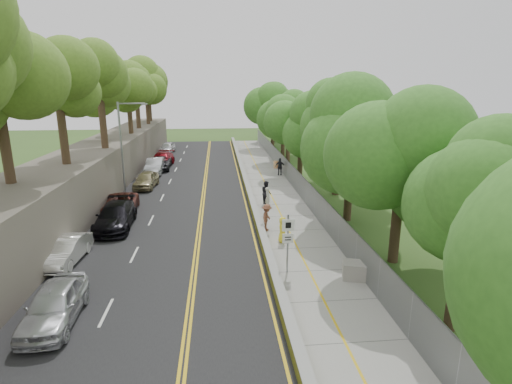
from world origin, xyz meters
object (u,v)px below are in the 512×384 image
at_px(streetlight, 124,141).
at_px(car_0, 54,305).
at_px(concrete_block, 356,270).
at_px(car_1, 66,251).
at_px(painter_0, 282,230).
at_px(signpost, 288,237).
at_px(construction_barrel, 276,165).
at_px(person_far, 280,167).
at_px(car_2, 121,204).

relative_size(streetlight, car_0, 1.76).
height_order(streetlight, concrete_block, streetlight).
relative_size(streetlight, car_1, 1.94).
bearing_deg(painter_0, signpost, 179.55).
relative_size(signpost, construction_barrel, 3.59).
distance_m(construction_barrel, person_far, 3.81).
height_order(signpost, construction_barrel, signpost).
relative_size(construction_barrel, car_1, 0.21).
xyz_separation_m(car_0, car_2, (-0.65, 14.32, -0.07)).
bearing_deg(concrete_block, construction_barrel, 90.00).
relative_size(car_2, painter_0, 3.20).
height_order(streetlight, car_0, streetlight).
bearing_deg(construction_barrel, streetlight, -147.13).
bearing_deg(signpost, concrete_block, -16.85).
relative_size(construction_barrel, person_far, 0.47).
height_order(car_0, painter_0, painter_0).
bearing_deg(painter_0, concrete_block, -145.42).
relative_size(car_1, car_2, 0.81).
xyz_separation_m(streetlight, concrete_block, (14.76, -18.00, -4.17)).
bearing_deg(person_far, painter_0, 87.82).
xyz_separation_m(car_0, painter_0, (10.45, 7.58, 0.03)).
xyz_separation_m(streetlight, car_1, (-0.14, -14.69, -3.92)).
distance_m(car_1, car_2, 8.55).
height_order(painter_0, person_far, person_far).
height_order(streetlight, car_2, streetlight).
bearing_deg(car_2, car_0, -93.37).
height_order(car_0, car_2, car_0).
distance_m(car_0, car_2, 14.34).
height_order(concrete_block, car_2, car_2).
xyz_separation_m(construction_barrel, painter_0, (-2.85, -22.49, 0.36)).
distance_m(concrete_block, car_2, 18.27).
height_order(car_1, car_2, car_2).
bearing_deg(car_2, signpost, -51.28).
relative_size(signpost, concrete_block, 2.47).
xyz_separation_m(construction_barrel, person_far, (-0.10, -3.77, 0.49)).
relative_size(car_1, person_far, 2.24).
bearing_deg(construction_barrel, concrete_block, -90.00).
xyz_separation_m(car_2, painter_0, (11.10, -6.75, 0.10)).
relative_size(concrete_block, car_2, 0.25).
bearing_deg(signpost, person_far, 82.13).
distance_m(car_0, painter_0, 12.91).
bearing_deg(car_1, car_2, 87.50).
xyz_separation_m(streetlight, construction_barrel, (14.76, 9.54, -4.16)).
relative_size(concrete_block, person_far, 0.68).
distance_m(signpost, car_2, 15.26).
distance_m(signpost, construction_barrel, 26.79).
relative_size(signpost, car_1, 0.75).
bearing_deg(car_1, painter_0, 12.12).
relative_size(construction_barrel, car_2, 0.17).
height_order(concrete_block, car_0, car_0).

